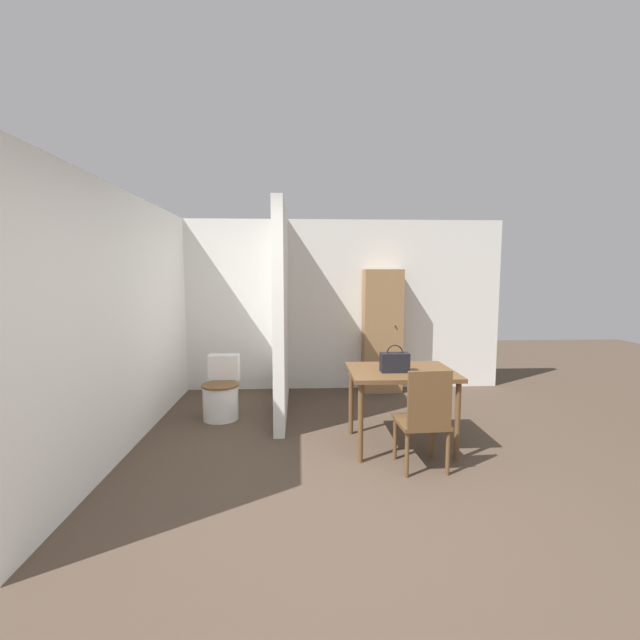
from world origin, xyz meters
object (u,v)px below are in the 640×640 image
Objects in this scene: handbag at (395,362)px; wooden_cabinet at (382,331)px; dining_table at (401,379)px; wooden_chair at (424,417)px; toilet at (221,393)px.

wooden_cabinet reaches higher than handbag.
handbag is 0.15× the size of wooden_cabinet.
wooden_cabinet reaches higher than dining_table.
wooden_chair is 0.63m from handbag.
dining_table is at bearing 94.60° from wooden_chair.
wooden_chair is 1.27× the size of toilet.
handbag is at bearing -97.94° from wooden_cabinet.
dining_table is 1.41× the size of toilet.
wooden_cabinet is at bearing 84.06° from dining_table.
handbag is (1.84, -1.04, 0.58)m from toilet.
wooden_cabinet is (0.21, 2.03, 0.21)m from dining_table.
wooden_chair is at bearing -71.32° from handbag.
wooden_chair reaches higher than toilet.
dining_table reaches higher than toilet.
dining_table is at bearing 43.87° from handbag.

